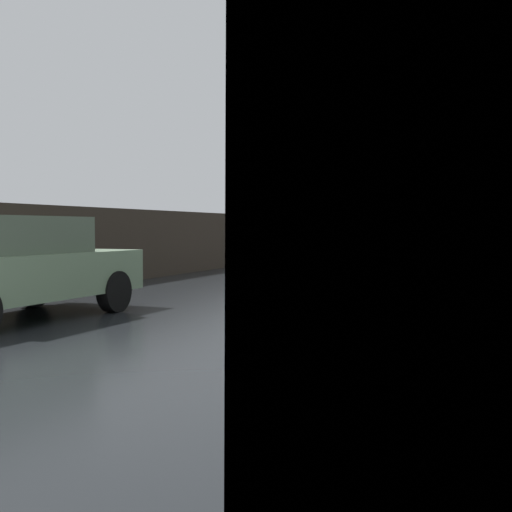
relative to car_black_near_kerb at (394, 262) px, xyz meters
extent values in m
cube|color=black|center=(0.00, 0.06, -0.11)|extent=(1.82, 4.00, 0.57)
cube|color=black|center=(0.01, -0.18, 0.41)|extent=(1.51, 1.91, 0.47)
cylinder|color=black|center=(-0.81, 1.31, -0.39)|extent=(0.25, 0.63, 0.62)
cylinder|color=black|center=(0.66, 1.39, -0.39)|extent=(0.25, 0.63, 0.62)
cylinder|color=black|center=(-0.67, -1.27, -0.39)|extent=(0.25, 0.63, 0.62)
cylinder|color=black|center=(0.81, -1.19, -0.39)|extent=(0.25, 0.63, 0.62)
cube|color=slate|center=(-4.71, -5.22, -0.04)|extent=(1.95, 4.29, 0.66)
cylinder|color=black|center=(-3.83, -3.84, -0.36)|extent=(0.24, 0.67, 0.67)
cylinder|color=black|center=(-5.52, -3.80, -0.36)|extent=(0.24, 0.67, 0.67)
cylinder|color=black|center=(1.75, 3.33, 1.11)|extent=(0.12, 0.12, 3.33)
cube|color=black|center=(1.75, 3.33, 3.15)|extent=(0.26, 0.26, 0.75)
sphere|color=#360503|center=(1.75, 3.16, 3.40)|extent=(0.17, 0.17, 0.17)
sphere|color=orange|center=(1.75, 3.16, 3.15)|extent=(0.17, 0.17, 0.17)
sphere|color=black|center=(1.75, 3.16, 2.90)|extent=(0.17, 0.17, 0.17)
cube|color=#B2A88E|center=(-3.52, 50.20, 13.07)|extent=(14.84, 11.24, 27.53)
camera|label=1|loc=(2.06, -12.46, 0.67)|focal=44.48mm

